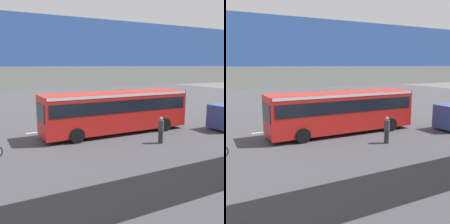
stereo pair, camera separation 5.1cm
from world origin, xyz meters
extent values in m
plane|color=#424247|center=(0.00, 0.00, 0.00)|extent=(80.00, 80.00, 0.00)
cube|color=red|center=(0.71, 0.58, 1.72)|extent=(11.50, 2.55, 2.86)
cube|color=black|center=(0.71, 0.58, 2.23)|extent=(11.04, 2.59, 0.90)
cube|color=white|center=(0.71, 0.58, 3.03)|extent=(11.27, 2.58, 0.20)
cube|color=black|center=(6.48, 0.58, 2.06)|extent=(0.04, 2.24, 1.20)
cylinder|color=black|center=(4.39, 1.85, 0.52)|extent=(1.04, 0.30, 1.04)
cylinder|color=black|center=(4.39, -0.70, 0.52)|extent=(1.04, 0.30, 1.04)
cylinder|color=black|center=(-2.97, 1.85, 0.52)|extent=(1.04, 0.30, 1.04)
cylinder|color=black|center=(-2.97, -0.70, 0.52)|extent=(1.04, 0.30, 1.04)
cylinder|color=black|center=(-7.23, 2.83, 0.34)|extent=(0.68, 0.22, 0.68)
cylinder|color=#2D2D38|center=(-0.59, 4.41, 0.42)|extent=(0.32, 0.32, 0.85)
cylinder|color=#3F3F47|center=(-0.59, 4.41, 1.20)|extent=(0.38, 0.38, 0.70)
sphere|color=tan|center=(-0.59, 4.41, 1.68)|extent=(0.22, 0.22, 0.22)
cylinder|color=slate|center=(-2.63, -4.50, 1.40)|extent=(0.08, 0.08, 2.80)
cube|color=red|center=(-2.63, -4.50, 2.50)|extent=(0.04, 0.60, 0.60)
cube|color=silver|center=(-6.00, -2.41, 0.00)|extent=(2.00, 0.20, 0.01)
cube|color=silver|center=(-2.00, -2.41, 0.00)|extent=(2.00, 0.20, 0.01)
cube|color=silver|center=(2.00, -2.41, 0.00)|extent=(2.00, 0.20, 0.01)
cube|color=silver|center=(6.00, -2.41, 0.00)|extent=(2.00, 0.20, 0.01)
camera|label=1|loc=(10.34, 18.32, 5.15)|focal=42.96mm
camera|label=2|loc=(10.29, 18.34, 5.15)|focal=42.96mm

